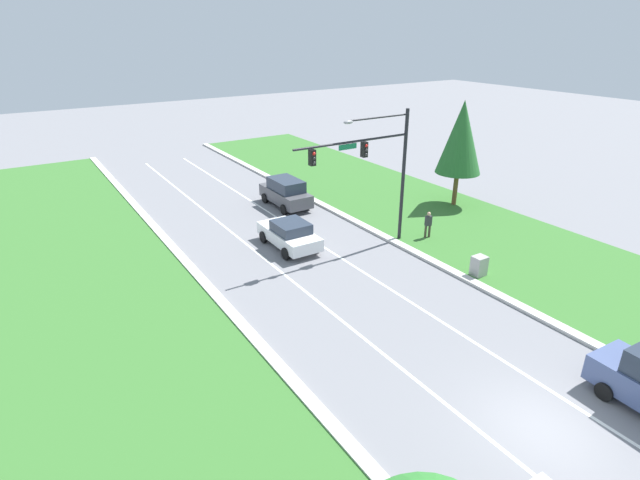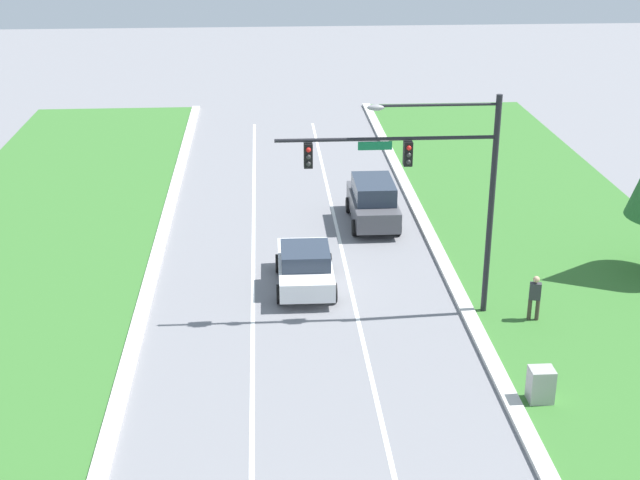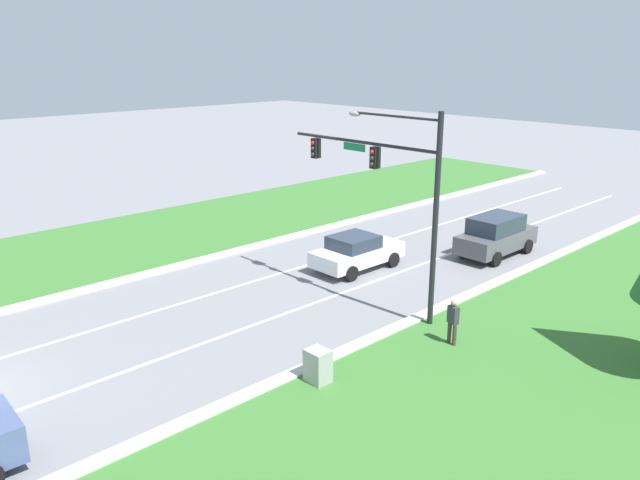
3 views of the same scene
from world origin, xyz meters
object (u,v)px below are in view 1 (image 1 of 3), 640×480
Objects in this scene: utility_cabinet at (479,266)px; pedestrian at (428,224)px; white_sedan at (289,234)px; graphite_suv at (286,192)px; traffic_signal_mast at (376,160)px; conifer_near_right_tree at (461,137)px.

pedestrian is at bearing 75.80° from utility_cabinet.
graphite_suv reaches higher than white_sedan.
graphite_suv is (-0.73, 8.89, -4.10)m from traffic_signal_mast.
graphite_suv is 2.73× the size of pedestrian.
white_sedan is 14.05m from conifer_near_right_tree.
traffic_signal_mast is 7.74m from utility_cabinet.
traffic_signal_mast is at bearing -85.12° from graphite_suv.
conifer_near_right_tree reaches higher than pedestrian.
conifer_near_right_tree is at bearing 15.57° from traffic_signal_mast.
graphite_suv is 12.54m from conifer_near_right_tree.
utility_cabinet is 0.66× the size of pedestrian.
white_sedan is at bearing -117.13° from graphite_suv.
traffic_signal_mast reaches higher than white_sedan.
pedestrian is at bearing -65.78° from graphite_suv.
pedestrian is at bearing -149.71° from conifer_near_right_tree.
utility_cabinet is at bearing -78.11° from graphite_suv.
utility_cabinet is 5.19m from pedestrian.
utility_cabinet is 11.85m from conifer_near_right_tree.
conifer_near_right_tree is (13.46, 0.10, 4.02)m from white_sedan.
conifer_near_right_tree reaches higher than utility_cabinet.
pedestrian is (3.59, -0.79, -4.18)m from traffic_signal_mast.
traffic_signal_mast reaches higher than pedestrian.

